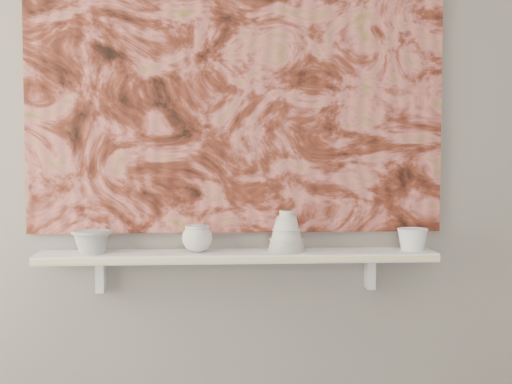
{
  "coord_description": "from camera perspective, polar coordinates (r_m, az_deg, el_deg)",
  "views": [
    {
      "loc": [
        -0.1,
        -0.99,
        1.29
      ],
      "look_at": [
        0.06,
        1.49,
        1.14
      ],
      "focal_mm": 50.0,
      "sensor_mm": 36.0,
      "label": 1
    }
  ],
  "objects": [
    {
      "name": "wall_back",
      "position": [
        2.6,
        -1.58,
        4.72
      ],
      "size": [
        3.6,
        0.0,
        3.6
      ],
      "primitive_type": "plane",
      "rotation": [
        1.57,
        0.0,
        0.0
      ],
      "color": "gray",
      "rests_on": "floor"
    },
    {
      "name": "cup_cream",
      "position": [
        2.52,
        -4.71,
        -3.71
      ],
      "size": [
        0.13,
        0.13,
        0.1
      ],
      "primitive_type": null,
      "rotation": [
        0.0,
        0.0,
        0.21
      ],
      "color": "beige",
      "rests_on": "shelf"
    },
    {
      "name": "bowl_white",
      "position": [
        2.62,
        12.41,
        -3.7
      ],
      "size": [
        0.14,
        0.14,
        0.08
      ],
      "primitive_type": null,
      "rotation": [
        0.0,
        0.0,
        0.35
      ],
      "color": "white",
      "rests_on": "shelf"
    },
    {
      "name": "bracket_left",
      "position": [
        2.63,
        -12.33,
        -6.53
      ],
      "size": [
        0.03,
        0.06,
        0.12
      ],
      "primitive_type": "cube",
      "color": "silver",
      "rests_on": "wall_back"
    },
    {
      "name": "shelf",
      "position": [
        2.53,
        -1.48,
        -5.14
      ],
      "size": [
        1.4,
        0.18,
        0.03
      ],
      "primitive_type": "cube",
      "color": "silver",
      "rests_on": "wall_back"
    },
    {
      "name": "bell_vessel",
      "position": [
        2.53,
        2.45,
        -3.13
      ],
      "size": [
        0.15,
        0.15,
        0.15
      ],
      "primitive_type": null,
      "rotation": [
        0.0,
        0.0,
        -0.14
      ],
      "color": "beige",
      "rests_on": "shelf"
    },
    {
      "name": "bracket_right",
      "position": [
        2.67,
        9.1,
        -6.36
      ],
      "size": [
        0.03,
        0.06,
        0.12
      ],
      "primitive_type": "cube",
      "color": "silver",
      "rests_on": "wall_back"
    },
    {
      "name": "shelf_stripe",
      "position": [
        2.44,
        -1.4,
        -5.47
      ],
      "size": [
        1.4,
        0.01,
        0.02
      ],
      "primitive_type": "cube",
      "color": "beige",
      "rests_on": "shelf"
    },
    {
      "name": "house_motif",
      "position": [
        2.63,
        8.31,
        2.09
      ],
      "size": [
        0.09,
        0.0,
        0.08
      ],
      "primitive_type": "cube",
      "color": "black",
      "rests_on": "painting"
    },
    {
      "name": "painting",
      "position": [
        2.59,
        -1.58,
        8.93
      ],
      "size": [
        1.5,
        0.02,
        1.1
      ],
      "primitive_type": "cube",
      "color": "maroon",
      "rests_on": "wall_back"
    },
    {
      "name": "bowl_grey",
      "position": [
        2.55,
        -12.99,
        -3.88
      ],
      "size": [
        0.17,
        0.17,
        0.08
      ],
      "primitive_type": null,
      "rotation": [
        0.0,
        0.0,
        -0.21
      ],
      "color": "#969694",
      "rests_on": "shelf"
    }
  ]
}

